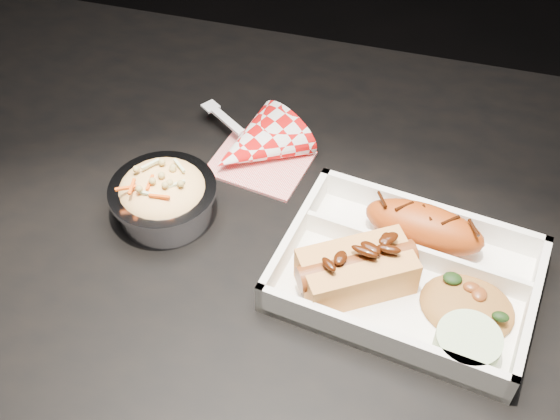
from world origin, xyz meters
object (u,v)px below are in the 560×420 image
object	(u,v)px
dining_table	(310,309)
food_tray	(406,277)
fried_pastry	(424,227)
napkin_fork	(255,147)
hotdog	(357,268)
foil_coleslaw_cup	(163,195)

from	to	relation	value
dining_table	food_tray	size ratio (longest dim) A/B	4.39
dining_table	fried_pastry	distance (m)	0.17
dining_table	fried_pastry	size ratio (longest dim) A/B	9.45
fried_pastry	napkin_fork	xyz separation A→B (m)	(-0.21, 0.08, -0.01)
food_tray	hotdog	xyz separation A→B (m)	(-0.05, -0.02, 0.02)
fried_pastry	dining_table	bearing A→B (deg)	-155.01
dining_table	napkin_fork	bearing A→B (deg)	127.85
food_tray	fried_pastry	world-z (taller)	fried_pastry
dining_table	hotdog	xyz separation A→B (m)	(0.05, -0.03, 0.12)
fried_pastry	napkin_fork	world-z (taller)	napkin_fork
food_tray	napkin_fork	size ratio (longest dim) A/B	1.72
food_tray	foil_coleslaw_cup	bearing A→B (deg)	-176.90
dining_table	foil_coleslaw_cup	size ratio (longest dim) A/B	10.29
dining_table	napkin_fork	xyz separation A→B (m)	(-0.10, 0.13, 0.11)
fried_pastry	foil_coleslaw_cup	size ratio (longest dim) A/B	1.09
fried_pastry	hotdog	size ratio (longest dim) A/B	1.02
dining_table	foil_coleslaw_cup	world-z (taller)	foil_coleslaw_cup
hotdog	napkin_fork	distance (m)	0.22
foil_coleslaw_cup	napkin_fork	world-z (taller)	same
napkin_fork	dining_table	bearing A→B (deg)	-16.69
dining_table	napkin_fork	distance (m)	0.20
napkin_fork	foil_coleslaw_cup	bearing A→B (deg)	-84.87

